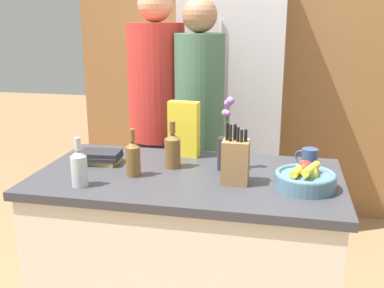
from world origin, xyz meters
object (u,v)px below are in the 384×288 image
Objects in this scene: refrigerator at (233,105)px; person_in_blue at (199,125)px; fruit_bowl at (306,178)px; knife_block at (236,161)px; bottle_oil at (173,149)px; coffee_mug at (309,159)px; bottle_vinegar at (133,158)px; cereal_box at (184,129)px; flower_vase at (227,148)px; person_at_sink at (157,116)px; book_stack at (101,157)px; bottle_wine at (79,167)px.

person_in_blue is at bearing -98.28° from refrigerator.
knife_block is (-0.30, -0.00, 0.05)m from fruit_bowl.
knife_block is 1.17× the size of bottle_oil.
person_in_blue is (-0.63, 0.47, 0.03)m from coffee_mug.
bottle_vinegar is (-0.28, -1.51, 0.03)m from refrigerator.
knife_block is at bearing -48.37° from cereal_box.
person_at_sink is at bearing 129.38° from flower_vase.
bottle_vinegar is 0.84m from person_at_sink.
fruit_bowl is at bearing 0.08° from knife_block.
book_stack is at bearing 168.38° from knife_block.
knife_block reaches higher than bottle_vinegar.
flower_vase is 3.25× the size of coffee_mug.
refrigerator is 7.47× the size of fruit_bowl.
cereal_box is 0.56m from person_at_sink.
bottle_wine is (0.03, -0.32, 0.05)m from book_stack.
flower_vase reaches higher than cereal_box.
coffee_mug is 0.50× the size of bottle_wine.
fruit_bowl is 0.73× the size of flower_vase.
refrigerator is 0.78m from person_in_blue.
book_stack is (-1.00, 0.14, -0.01)m from fruit_bowl.
bottle_vinegar reaches higher than bottle_wine.
bottle_vinegar is (-0.16, -0.35, -0.06)m from cereal_box.
bottle_wine reaches higher than coffee_mug.
cereal_box is 0.45m from book_stack.
refrigerator is 0.80m from person_at_sink.
flower_vase is 1.59× the size of bottle_vinegar.
flower_vase is 0.45m from bottle_vinegar.
flower_vase is 0.69m from bottle_wine.
refrigerator is 8.35× the size of bottle_oil.
person_at_sink is at bearing 82.02° from book_stack.
refrigerator reaches higher than flower_vase.
person_at_sink is at bearing 111.96° from bottle_oil.
person_at_sink is (-0.53, 0.65, -0.01)m from flower_vase.
bottle_wine is at bearing -135.63° from bottle_oil.
flower_vase is at bearing -81.09° from person_in_blue.
fruit_bowl is 2.38× the size of coffee_mug.
bottle_oil is at bearing 46.13° from bottle_vinegar.
cereal_box is at bearing -105.64° from person_in_blue.
coffee_mug is at bearing -39.75° from person_at_sink.
knife_block reaches higher than bottle_wine.
fruit_bowl is at bearing -71.80° from refrigerator.
coffee_mug is 0.47× the size of bottle_oil.
bottle_wine is (-0.96, -0.17, 0.04)m from fruit_bowl.
person_at_sink is at bearing 120.80° from cereal_box.
person_at_sink is (-0.92, 0.56, 0.05)m from coffee_mug.
bottle_oil is at bearing 166.43° from fruit_bowl.
fruit_bowl is 1.16× the size of bottle_vinegar.
flower_vase is 1.63× the size of bottle_wine.
cereal_box is 1.34× the size of bottle_wine.
person_at_sink reaches higher than book_stack.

